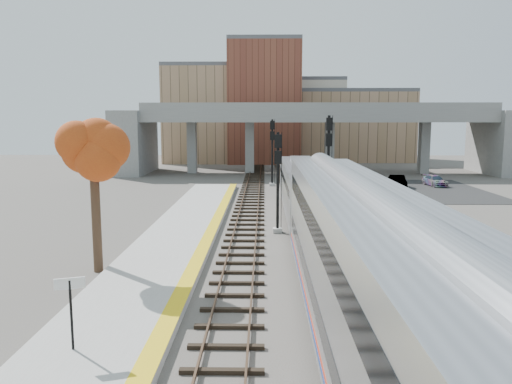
# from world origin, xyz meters

# --- Properties ---
(ground) EXTENTS (160.00, 160.00, 0.00)m
(ground) POSITION_xyz_m (0.00, 0.00, 0.00)
(ground) COLOR #47423D
(ground) RESTS_ON ground
(platform) EXTENTS (4.50, 60.00, 0.35)m
(platform) POSITION_xyz_m (-7.25, 0.00, 0.17)
(platform) COLOR #9E9E99
(platform) RESTS_ON ground
(yellow_strip) EXTENTS (0.70, 60.00, 0.01)m
(yellow_strip) POSITION_xyz_m (-5.35, 0.00, 0.35)
(yellow_strip) COLOR yellow
(yellow_strip) RESTS_ON platform
(tracks) EXTENTS (10.70, 95.00, 0.25)m
(tracks) POSITION_xyz_m (0.93, 12.50, 0.08)
(tracks) COLOR black
(tracks) RESTS_ON ground
(overpass) EXTENTS (54.00, 12.00, 9.50)m
(overpass) POSITION_xyz_m (4.92, 45.00, 5.81)
(overpass) COLOR slate
(overpass) RESTS_ON ground
(buildings_far) EXTENTS (43.00, 21.00, 20.60)m
(buildings_far) POSITION_xyz_m (1.26, 66.57, 7.88)
(buildings_far) COLOR #9C795A
(buildings_far) RESTS_ON ground
(parking_lot) EXTENTS (14.00, 18.00, 0.04)m
(parking_lot) POSITION_xyz_m (14.00, 28.00, 0.02)
(parking_lot) COLOR black
(parking_lot) RESTS_ON ground
(locomotive) EXTENTS (3.02, 19.05, 4.10)m
(locomotive) POSITION_xyz_m (1.00, 12.96, 2.28)
(locomotive) COLOR #A8AAB2
(locomotive) RESTS_ON ground
(coach) EXTENTS (3.03, 25.00, 5.00)m
(coach) POSITION_xyz_m (1.00, -9.65, 2.80)
(coach) COLOR #A8AAB2
(coach) RESTS_ON ground
(signal_mast_near) EXTENTS (0.60, 0.64, 6.55)m
(signal_mast_near) POSITION_xyz_m (-1.10, 7.86, 3.16)
(signal_mast_near) COLOR #9E9E99
(signal_mast_near) RESTS_ON ground
(signal_mast_mid) EXTENTS (0.60, 0.64, 7.67)m
(signal_mast_mid) POSITION_xyz_m (3.00, 14.65, 3.91)
(signal_mast_mid) COLOR #9E9E99
(signal_mast_mid) RESTS_ON ground
(signal_mast_far) EXTENTS (0.60, 0.64, 7.38)m
(signal_mast_far) POSITION_xyz_m (-1.10, 31.33, 3.72)
(signal_mast_far) COLOR #9E9E99
(signal_mast_far) RESTS_ON ground
(station_sign) EXTENTS (0.87, 0.33, 2.27)m
(station_sign) POSITION_xyz_m (-7.84, -9.70, 1.98)
(station_sign) COLOR black
(station_sign) RESTS_ON platform
(tree) EXTENTS (3.60, 3.60, 8.01)m
(tree) POSITION_xyz_m (-10.06, -0.66, 5.94)
(tree) COLOR #382619
(tree) RESTS_ON ground
(car_a) EXTENTS (2.08, 3.62, 1.16)m
(car_a) POSITION_xyz_m (10.66, 22.17, 0.62)
(car_a) COLOR #99999E
(car_a) RESTS_ON parking_lot
(car_b) EXTENTS (1.74, 4.14, 1.33)m
(car_b) POSITION_xyz_m (12.49, 29.78, 0.71)
(car_b) COLOR #99999E
(car_b) RESTS_ON parking_lot
(car_c) EXTENTS (2.15, 4.15, 1.15)m
(car_c) POSITION_xyz_m (17.04, 31.35, 0.62)
(car_c) COLOR #99999E
(car_c) RESTS_ON parking_lot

